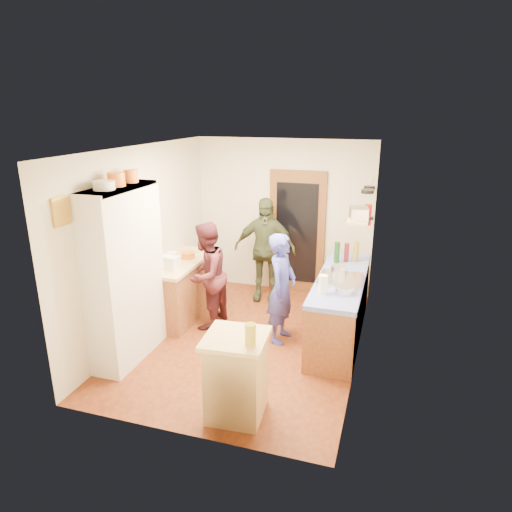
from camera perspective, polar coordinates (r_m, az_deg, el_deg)
The scene contains 44 objects.
floor at distance 6.43m, azimuth -1.22°, elevation -10.54°, with size 3.00×4.00×0.02m, color brown.
ceiling at distance 5.66m, azimuth -1.40°, elevation 13.42°, with size 3.00×4.00×0.02m, color silver.
wall_back at distance 7.78m, azimuth 3.44°, elevation 4.90°, with size 3.00×0.02×2.60m, color beige.
wall_front at distance 4.19m, azimuth -10.17°, elevation -7.22°, with size 3.00×0.02×2.60m, color beige.
wall_left at distance 6.54m, azimuth -13.95°, elevation 1.83°, with size 0.02×4.00×2.60m, color beige.
wall_right at distance 5.64m, azimuth 13.40°, elevation -0.72°, with size 0.02×4.00×2.60m, color beige.
door_frame at distance 7.75m, azimuth 5.13°, elevation 2.90°, with size 0.95×0.06×2.10m, color brown.
door_glass at distance 7.72m, azimuth 5.07°, elevation 2.84°, with size 0.70×0.02×1.70m, color black.
hutch_body at distance 5.85m, azimuth -16.02°, elevation -2.33°, with size 0.40×1.20×2.20m, color silver.
hutch_top_shelf at distance 5.58m, azimuth -16.98°, elevation 8.13°, with size 0.40×1.14×0.04m, color silver.
plate_stack at distance 5.38m, azimuth -18.48°, elevation 8.39°, with size 0.24×0.24×0.10m, color white.
orange_pot_a at distance 5.57m, azimuth -17.06°, elevation 9.14°, with size 0.20×0.20×0.16m, color orange.
orange_pot_b at distance 5.82m, azimuth -15.37°, elevation 9.62°, with size 0.17×0.17×0.15m, color orange.
left_counter_base at distance 7.05m, azimuth -9.38°, elevation -4.21°, with size 0.60×1.40×0.85m, color #9A5B35.
left_counter_top at distance 6.89m, azimuth -9.57°, elevation -0.75°, with size 0.64×1.44×0.05m, color tan.
toaster at distance 6.52m, azimuth -10.71°, elevation -0.82°, with size 0.25×0.17×0.19m, color white.
kettle at distance 6.78m, azimuth -10.42°, elevation -0.16°, with size 0.14×0.14×0.16m, color white.
orange_bowl at distance 6.96m, azimuth -8.49°, elevation 0.10°, with size 0.20×0.20×0.09m, color orange.
chopping_board at distance 7.33m, azimuth -7.57°, elevation 0.80°, with size 0.30×0.22×0.03m, color tan.
right_counter_base at distance 6.45m, azimuth 10.43°, elevation -6.50°, with size 0.60×2.20×0.84m, color #9A5B35.
right_counter_top at distance 6.28m, azimuth 10.66°, elevation -2.76°, with size 0.62×2.22×0.06m, color #061BB9.
hob at distance 6.11m, azimuth 10.50°, elevation -2.84°, with size 0.55×0.58×0.04m, color silver.
pot_on_hob at distance 6.19m, azimuth 10.22°, elevation -1.74°, with size 0.19×0.19×0.12m, color silver.
bottle_a at distance 6.76m, azimuth 10.09°, elevation 0.47°, with size 0.08×0.08×0.31m, color #143F14.
bottle_b at distance 6.82m, azimuth 11.25°, elevation 0.44°, with size 0.07×0.07×0.28m, color #591419.
bottle_c at distance 6.86m, azimuth 12.38°, elevation 0.55°, with size 0.08×0.08×0.31m, color olive.
paper_towel at distance 5.62m, azimuth 8.37°, elevation -3.54°, with size 0.11×0.11×0.24m, color white.
mixing_bowl at distance 5.70m, azimuth 10.98°, elevation -4.12°, with size 0.24×0.24×0.09m, color silver.
island_base at distance 4.84m, azimuth -2.48°, elevation -15.01°, with size 0.55×0.55×0.86m, color tan.
island_top at distance 4.61m, azimuth -2.55°, elevation -10.26°, with size 0.62×0.62×0.05m, color tan.
cutting_board at distance 4.66m, azimuth -2.99°, elevation -9.80°, with size 0.35×0.28×0.02m, color white.
oil_jar at distance 4.40m, azimuth -0.71°, elevation -9.74°, with size 0.11×0.11×0.21m, color #AD9E2D.
pan_rail at distance 6.96m, azimuth 14.45°, elevation 9.09°, with size 0.02×0.02×0.65m, color silver.
pan_hang_a at distance 6.81m, azimuth 13.77°, elevation 7.84°, with size 0.18×0.18×0.05m, color black.
pan_hang_b at distance 7.01m, azimuth 13.88°, elevation 7.95°, with size 0.16×0.16×0.05m, color black.
pan_hang_c at distance 7.20m, azimuth 14.00°, elevation 8.29°, with size 0.17×0.17×0.05m, color black.
wall_shelf at distance 5.97m, azimuth 12.68°, elevation 4.38°, with size 0.26×0.42×0.03m, color tan.
radio at distance 5.95m, azimuth 12.74°, elevation 5.22°, with size 0.22×0.30×0.15m, color silver.
ext_bracket at distance 7.24m, azimuth 14.25°, elevation 4.59°, with size 0.06×0.10×0.04m, color black.
fire_extinguisher at distance 7.23m, azimuth 13.80°, elevation 5.02°, with size 0.11×0.11×0.32m, color red.
picture_frame at distance 5.13m, azimuth -23.17°, elevation 5.14°, with size 0.03×0.25×0.30m, color gold.
person_hob at distance 6.11m, azimuth 3.43°, elevation -4.17°, with size 0.55×0.36×1.52m, color #373BA3.
person_left at distance 6.59m, azimuth -5.85°, elevation -2.35°, with size 0.76×0.59×1.56m, color #451A22.
person_back at distance 7.44m, azimuth 1.19°, elevation 0.81°, with size 1.01×0.42×1.72m, color #353D25.
Camera 1 is at (1.81, -5.35, 3.07)m, focal length 32.00 mm.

